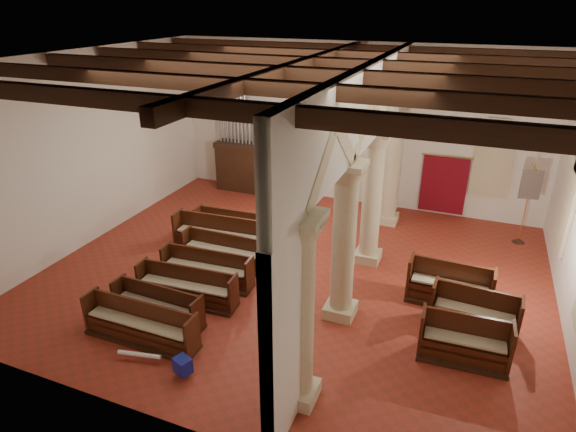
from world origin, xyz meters
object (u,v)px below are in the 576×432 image
(lectern, at_px, (265,190))
(processional_banner, at_px, (523,219))
(pipe_organ, at_px, (241,158))
(aisle_pew_0, at_px, (463,346))
(nave_pew_0, at_px, (141,329))

(lectern, height_order, processional_banner, processional_banner)
(pipe_organ, relative_size, aisle_pew_0, 2.26)
(nave_pew_0, height_order, aisle_pew_0, aisle_pew_0)
(pipe_organ, xyz_separation_m, processional_banner, (10.65, -0.97, -0.53))
(lectern, bearing_deg, nave_pew_0, -89.47)
(lectern, xyz_separation_m, processional_banner, (9.16, -0.03, 0.34))
(processional_banner, xyz_separation_m, nave_pew_0, (-8.39, -8.74, -0.51))
(lectern, distance_m, processional_banner, 9.16)
(lectern, distance_m, nave_pew_0, 8.80)
(nave_pew_0, bearing_deg, lectern, 95.24)
(pipe_organ, height_order, nave_pew_0, pipe_organ)
(lectern, relative_size, aisle_pew_0, 0.62)
(processional_banner, height_order, nave_pew_0, processional_banner)
(lectern, bearing_deg, aisle_pew_0, -45.13)
(nave_pew_0, distance_m, aisle_pew_0, 7.31)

